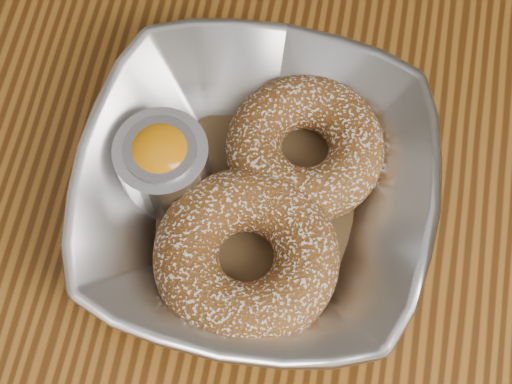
% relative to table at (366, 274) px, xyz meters
% --- Properties ---
extents(table, '(1.20, 0.80, 0.75)m').
position_rel_table_xyz_m(table, '(0.00, 0.00, 0.00)').
color(table, brown).
rests_on(table, ground_plane).
extents(serving_bowl, '(0.23, 0.23, 0.06)m').
position_rel_table_xyz_m(serving_bowl, '(-0.09, 0.00, 0.13)').
color(serving_bowl, '#B4B7BC').
rests_on(serving_bowl, table).
extents(parchment, '(0.20, 0.20, 0.00)m').
position_rel_table_xyz_m(parchment, '(-0.09, 0.00, 0.11)').
color(parchment, brown).
rests_on(parchment, table).
extents(donut_back, '(0.13, 0.13, 0.04)m').
position_rel_table_xyz_m(donut_back, '(-0.06, 0.04, 0.13)').
color(donut_back, brown).
rests_on(donut_back, parchment).
extents(donut_front, '(0.12, 0.12, 0.04)m').
position_rel_table_xyz_m(donut_front, '(-0.09, -0.04, 0.13)').
color(donut_front, brown).
rests_on(donut_front, parchment).
extents(ramekin, '(0.06, 0.06, 0.05)m').
position_rel_table_xyz_m(ramekin, '(-0.15, 0.01, 0.13)').
color(ramekin, '#B4B7BC').
rests_on(ramekin, table).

